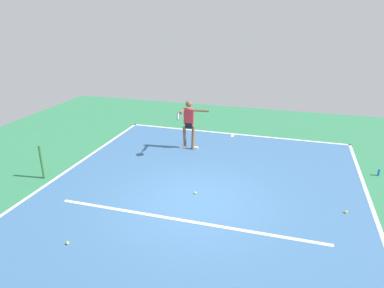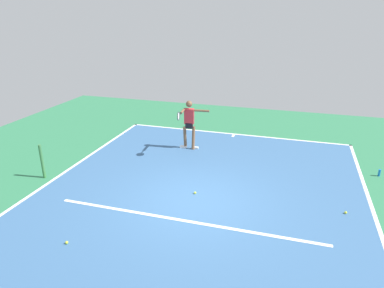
% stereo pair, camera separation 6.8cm
% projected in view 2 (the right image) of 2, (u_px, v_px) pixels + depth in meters
% --- Properties ---
extents(ground_plane, '(20.08, 20.08, 0.00)m').
position_uv_depth(ground_plane, '(196.00, 201.00, 9.34)').
color(ground_plane, '#2D754C').
extents(court_surface, '(9.04, 11.44, 0.00)m').
position_uv_depth(court_surface, '(196.00, 201.00, 9.34)').
color(court_surface, '#38608E').
rests_on(court_surface, ground_plane).
extents(court_line_baseline_near, '(9.04, 0.10, 0.01)m').
position_uv_depth(court_line_baseline_near, '(234.00, 134.00, 14.41)').
color(court_line_baseline_near, white).
rests_on(court_line_baseline_near, ground_plane).
extents(court_line_sideline_left, '(0.10, 11.44, 0.01)m').
position_uv_depth(court_line_sideline_left, '(379.00, 229.00, 8.13)').
color(court_line_sideline_left, white).
rests_on(court_line_sideline_left, ground_plane).
extents(court_line_sideline_right, '(0.10, 11.44, 0.01)m').
position_uv_depth(court_line_sideline_right, '(55.00, 179.00, 10.55)').
color(court_line_sideline_right, white).
rests_on(court_line_sideline_right, ground_plane).
extents(court_line_service, '(6.78, 0.10, 0.01)m').
position_uv_depth(court_line_service, '(184.00, 221.00, 8.45)').
color(court_line_service, white).
rests_on(court_line_service, ground_plane).
extents(court_line_centre_mark, '(0.10, 0.30, 0.01)m').
position_uv_depth(court_line_centre_mark, '(233.00, 136.00, 14.23)').
color(court_line_centre_mark, white).
rests_on(court_line_centre_mark, ground_plane).
extents(net_post, '(0.09, 0.09, 1.07)m').
position_uv_depth(net_post, '(42.00, 162.00, 10.46)').
color(net_post, '#38753D').
rests_on(net_post, ground_plane).
extents(tennis_player, '(1.08, 1.22, 1.81)m').
position_uv_depth(tennis_player, '(189.00, 121.00, 12.51)').
color(tennis_player, brown).
rests_on(tennis_player, ground_plane).
extents(tennis_ball_near_service_line, '(0.07, 0.07, 0.07)m').
position_uv_depth(tennis_ball_near_service_line, '(195.00, 193.00, 9.68)').
color(tennis_ball_near_service_line, '#CCE033').
rests_on(tennis_ball_near_service_line, ground_plane).
extents(tennis_ball_near_player, '(0.07, 0.07, 0.07)m').
position_uv_depth(tennis_ball_near_player, '(346.00, 213.00, 8.73)').
color(tennis_ball_near_player, yellow).
rests_on(tennis_ball_near_player, ground_plane).
extents(tennis_ball_centre_court, '(0.07, 0.07, 0.07)m').
position_uv_depth(tennis_ball_centre_court, '(67.00, 243.00, 7.60)').
color(tennis_ball_centre_court, '#CCE033').
rests_on(tennis_ball_centre_court, ground_plane).
extents(water_bottle, '(0.07, 0.07, 0.22)m').
position_uv_depth(water_bottle, '(379.00, 173.00, 10.70)').
color(water_bottle, blue).
rests_on(water_bottle, ground_plane).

